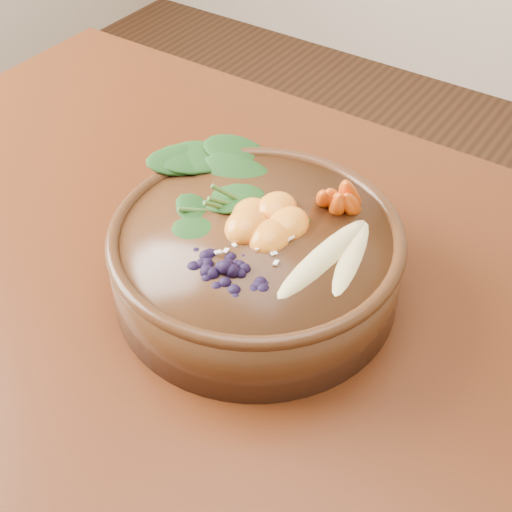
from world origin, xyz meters
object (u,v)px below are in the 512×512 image
blueberry_pile (228,256)px  banana_halves (338,246)px  dining_table (333,412)px  stoneware_bowl (256,262)px  carrot_cluster (339,172)px  mandarin_cluster (266,210)px  kale_heap (244,170)px

blueberry_pile → banana_halves: bearing=45.5°
dining_table → blueberry_pile: bearing=-167.4°
stoneware_bowl → carrot_cluster: size_ratio=3.62×
stoneware_bowl → blueberry_pile: size_ratio=2.16×
stoneware_bowl → mandarin_cluster: (-0.00, 0.02, 0.06)m
stoneware_bowl → carrot_cluster: (0.05, 0.10, 0.09)m
banana_halves → mandarin_cluster: (-0.09, 0.00, 0.00)m
kale_heap → mandarin_cluster: 0.07m
stoneware_bowl → blueberry_pile: bearing=-80.2°
banana_halves → carrot_cluster: bearing=113.1°
mandarin_cluster → blueberry_pile: blueberry_pile is taller
kale_heap → carrot_cluster: bearing=17.5°
kale_heap → blueberry_pile: kale_heap is taller
banana_halves → mandarin_cluster: bearing=170.3°
stoneware_bowl → mandarin_cluster: bearing=90.6°
dining_table → banana_halves: (-0.04, 0.06, 0.20)m
kale_heap → banana_halves: (0.15, -0.05, -0.01)m
carrot_cluster → blueberry_pile: (-0.04, -0.16, -0.02)m
dining_table → carrot_cluster: (-0.09, 0.13, 0.23)m
dining_table → mandarin_cluster: size_ratio=15.32×
banana_halves → blueberry_pile: (-0.08, -0.08, 0.01)m
stoneware_bowl → kale_heap: size_ratio=1.53×
kale_heap → banana_halves: kale_heap is taller
carrot_cluster → mandarin_cluster: bearing=-129.8°
banana_halves → blueberry_pile: 0.12m
stoneware_bowl → carrot_cluster: bearing=63.3°
carrot_cluster → blueberry_pile: bearing=-109.5°
stoneware_bowl → kale_heap: kale_heap is taller
kale_heap → blueberry_pile: (0.07, -0.13, -0.00)m
carrot_cluster → mandarin_cluster: carrot_cluster is taller
mandarin_cluster → blueberry_pile: bearing=-82.3°
banana_halves → blueberry_pile: size_ratio=1.24×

